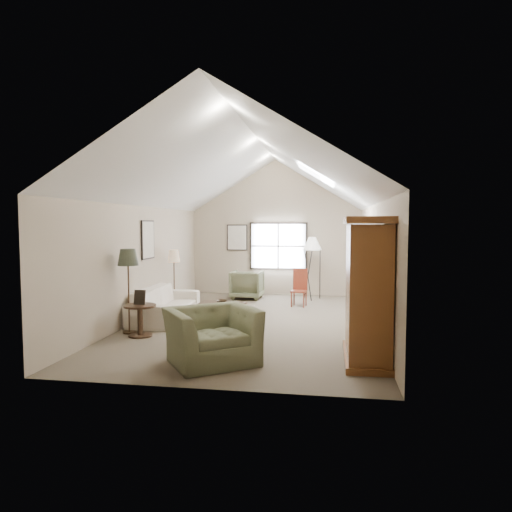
# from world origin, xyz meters

# --- Properties ---
(room_shell) EXTENTS (5.01, 8.01, 4.00)m
(room_shell) POSITION_xyz_m (0.00, 0.00, 3.21)
(room_shell) COLOR brown
(room_shell) RESTS_ON ground
(window) EXTENTS (1.72, 0.08, 1.42)m
(window) POSITION_xyz_m (0.10, 3.96, 1.45)
(window) COLOR black
(window) RESTS_ON room_shell
(skylight) EXTENTS (0.80, 1.20, 0.52)m
(skylight) POSITION_xyz_m (1.30, 0.90, 3.22)
(skylight) COLOR white
(skylight) RESTS_ON room_shell
(wall_art) EXTENTS (1.97, 3.71, 0.88)m
(wall_art) POSITION_xyz_m (-1.88, 1.94, 1.73)
(wall_art) COLOR black
(wall_art) RESTS_ON room_shell
(armoire) EXTENTS (0.60, 1.50, 2.20)m
(armoire) POSITION_xyz_m (2.18, -2.40, 1.10)
(armoire) COLOR brown
(armoire) RESTS_ON ground
(tv_alcove) EXTENTS (0.32, 1.30, 2.10)m
(tv_alcove) POSITION_xyz_m (2.34, 1.60, 1.15)
(tv_alcove) COLOR white
(tv_alcove) RESTS_ON ground
(media_console) EXTENTS (0.34, 1.18, 0.60)m
(media_console) POSITION_xyz_m (2.32, 1.60, 0.30)
(media_console) COLOR #382316
(media_console) RESTS_ON ground
(tv_panel) EXTENTS (0.05, 0.90, 0.55)m
(tv_panel) POSITION_xyz_m (2.32, 1.60, 0.92)
(tv_panel) COLOR black
(tv_panel) RESTS_ON media_console
(sofa) EXTENTS (0.97, 2.40, 0.70)m
(sofa) POSITION_xyz_m (-1.99, 0.07, 0.35)
(sofa) COLOR silver
(sofa) RESTS_ON ground
(armchair_near) EXTENTS (1.68, 1.64, 0.83)m
(armchair_near) POSITION_xyz_m (-0.15, -2.89, 0.41)
(armchair_near) COLOR #696D4C
(armchair_near) RESTS_ON ground
(armchair_far) EXTENTS (0.88, 0.91, 0.80)m
(armchair_far) POSITION_xyz_m (-0.68, 3.05, 0.40)
(armchair_far) COLOR #545B3F
(armchair_far) RESTS_ON ground
(coffee_table) EXTENTS (0.95, 0.55, 0.48)m
(coffee_table) POSITION_xyz_m (-0.58, -0.41, 0.24)
(coffee_table) COLOR #392517
(coffee_table) RESTS_ON ground
(bowl) EXTENTS (0.23, 0.23, 0.06)m
(bowl) POSITION_xyz_m (-0.58, -0.41, 0.51)
(bowl) COLOR #3C2518
(bowl) RESTS_ON coffee_table
(side_table) EXTENTS (0.61, 0.61, 0.60)m
(side_table) POSITION_xyz_m (-1.89, -1.53, 0.30)
(side_table) COLOR #362816
(side_table) RESTS_ON ground
(side_chair) EXTENTS (0.42, 0.42, 0.97)m
(side_chair) POSITION_xyz_m (0.84, 2.06, 0.48)
(side_chair) COLOR brown
(side_chair) RESTS_ON ground
(tripod_lamp) EXTENTS (0.52, 0.52, 1.78)m
(tripod_lamp) POSITION_xyz_m (1.13, 3.18, 0.89)
(tripod_lamp) COLOR white
(tripod_lamp) RESTS_ON ground
(dark_lamp) EXTENTS (0.40, 0.40, 1.66)m
(dark_lamp) POSITION_xyz_m (-2.20, -1.33, 0.83)
(dark_lamp) COLOR #2B2F21
(dark_lamp) RESTS_ON ground
(tan_lamp) EXTENTS (0.30, 0.30, 1.49)m
(tan_lamp) POSITION_xyz_m (-2.20, 1.27, 0.75)
(tan_lamp) COLOR tan
(tan_lamp) RESTS_ON ground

